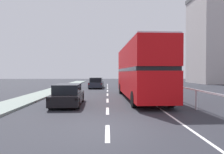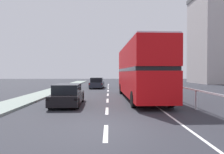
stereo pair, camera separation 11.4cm
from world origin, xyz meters
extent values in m
cube|color=#292A31|center=(0.00, 0.00, -0.05)|extent=(75.42, 120.00, 0.10)
cube|color=silver|center=(0.00, -0.61, 0.00)|extent=(0.16, 2.08, 0.01)
cube|color=silver|center=(0.00, 3.51, 0.00)|extent=(0.16, 2.08, 0.01)
cube|color=silver|center=(0.00, 7.63, 0.00)|extent=(0.16, 2.08, 0.01)
cube|color=silver|center=(0.00, 11.74, 0.00)|extent=(0.16, 2.08, 0.01)
cube|color=silver|center=(0.00, 15.86, 0.00)|extent=(0.16, 2.08, 0.01)
cube|color=silver|center=(0.00, 19.98, 0.00)|extent=(0.16, 2.08, 0.01)
cube|color=silver|center=(0.00, 24.09, 0.00)|extent=(0.16, 2.08, 0.01)
cube|color=silver|center=(0.00, 28.21, 0.00)|extent=(0.16, 2.08, 0.01)
cube|color=silver|center=(3.07, 9.00, 0.00)|extent=(0.12, 46.00, 0.01)
cube|color=#B8B3BB|center=(5.05, 9.00, 1.12)|extent=(0.08, 42.00, 0.08)
cylinder|color=#B8B3BB|center=(5.05, 3.75, 0.56)|extent=(0.10, 0.10, 1.12)
cylinder|color=#B8B3BB|center=(5.05, 7.25, 0.56)|extent=(0.10, 0.10, 1.12)
cylinder|color=#B8B3BB|center=(5.05, 10.75, 0.56)|extent=(0.10, 0.10, 1.12)
cylinder|color=#B8B3BB|center=(5.05, 14.25, 0.56)|extent=(0.10, 0.10, 1.12)
cylinder|color=#B8B3BB|center=(5.05, 17.75, 0.56)|extent=(0.10, 0.10, 1.12)
cylinder|color=#B8B3BB|center=(5.05, 21.25, 0.56)|extent=(0.10, 0.10, 1.12)
cylinder|color=#B8B3BB|center=(5.05, 24.75, 0.56)|extent=(0.10, 0.10, 1.12)
cylinder|color=#B8B3BB|center=(5.05, 28.25, 0.56)|extent=(0.10, 0.10, 1.12)
cube|color=red|center=(2.59, 8.44, 1.28)|extent=(2.85, 11.05, 1.86)
cube|color=black|center=(2.59, 8.44, 2.33)|extent=(2.86, 10.61, 0.24)
cube|color=red|center=(2.59, 8.44, 3.33)|extent=(2.85, 11.05, 1.75)
cube|color=silver|center=(2.59, 8.44, 4.25)|extent=(2.80, 10.83, 0.10)
cube|color=black|center=(2.40, 13.91, 1.38)|extent=(2.23, 0.12, 1.31)
cube|color=yellow|center=(2.40, 13.91, 3.76)|extent=(1.49, 0.09, 0.28)
cylinder|color=black|center=(1.31, 12.49, 0.50)|extent=(0.31, 1.01, 1.00)
cylinder|color=black|center=(3.59, 12.57, 0.50)|extent=(0.31, 1.01, 1.00)
cylinder|color=black|center=(1.59, 4.52, 0.50)|extent=(0.31, 1.01, 1.00)
cylinder|color=black|center=(3.86, 4.60, 0.50)|extent=(0.31, 1.01, 1.00)
cube|color=black|center=(-2.56, 5.59, 0.48)|extent=(1.90, 4.48, 0.61)
cube|color=black|center=(-2.55, 5.37, 1.08)|extent=(1.62, 2.49, 0.58)
cube|color=red|center=(-3.23, 3.39, 0.63)|extent=(0.16, 0.07, 0.12)
cube|color=red|center=(-1.70, 3.45, 0.63)|extent=(0.16, 0.07, 0.12)
cylinder|color=black|center=(-3.40, 7.07, 0.32)|extent=(0.23, 0.65, 0.64)
cylinder|color=black|center=(-1.83, 7.13, 0.32)|extent=(0.23, 0.65, 0.64)
cylinder|color=black|center=(-3.28, 4.06, 0.32)|extent=(0.23, 0.65, 0.64)
cylinder|color=black|center=(-1.71, 4.12, 0.32)|extent=(0.23, 0.65, 0.64)
cube|color=#212833|center=(-1.51, 20.00, 0.51)|extent=(1.85, 4.54, 0.66)
cube|color=black|center=(-1.52, 19.77, 1.13)|extent=(1.60, 2.51, 0.58)
cube|color=red|center=(-2.34, 17.80, 0.67)|extent=(0.16, 0.06, 0.12)
cube|color=red|center=(-0.79, 17.76, 0.67)|extent=(0.16, 0.06, 0.12)
cylinder|color=black|center=(-2.27, 21.57, 0.32)|extent=(0.22, 0.64, 0.64)
cylinder|color=black|center=(-0.68, 21.53, 0.32)|extent=(0.22, 0.64, 0.64)
cylinder|color=black|center=(-2.34, 18.47, 0.32)|extent=(0.22, 0.64, 0.64)
cylinder|color=black|center=(-0.75, 18.43, 0.32)|extent=(0.22, 0.64, 0.64)
camera|label=1|loc=(0.00, -7.75, 2.12)|focal=32.91mm
camera|label=2|loc=(0.11, -7.76, 2.12)|focal=32.91mm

